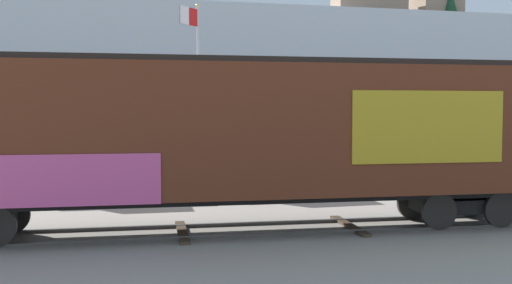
# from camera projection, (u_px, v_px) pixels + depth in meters

# --- Properties ---
(ground_plane) EXTENTS (260.00, 260.00, 0.00)m
(ground_plane) POSITION_uv_depth(u_px,v_px,m) (257.00, 230.00, 14.37)
(ground_plane) COLOR gray
(track) EXTENTS (60.01, 4.70, 0.08)m
(track) POSITION_uv_depth(u_px,v_px,m) (230.00, 230.00, 14.21)
(track) COLOR #4C4742
(track) RESTS_ON ground_plane
(freight_car) EXTENTS (17.26, 3.63, 4.30)m
(freight_car) POSITION_uv_depth(u_px,v_px,m) (228.00, 132.00, 14.07)
(freight_car) COLOR #5B2B19
(freight_car) RESTS_ON ground_plane
(flagpole) EXTENTS (1.01, 1.02, 7.83)m
(flagpole) POSITION_uv_depth(u_px,v_px,m) (195.00, 67.00, 26.14)
(flagpole) COLOR silver
(flagpole) RESTS_ON ground_plane
(hillside) EXTENTS (129.56, 33.12, 18.58)m
(hillside) POSITION_uv_depth(u_px,v_px,m) (148.00, 79.00, 71.88)
(hillside) COLOR silver
(hillside) RESTS_ON ground_plane
(parked_car_white) EXTENTS (4.70, 2.00, 1.61)m
(parked_car_white) POSITION_uv_depth(u_px,v_px,m) (104.00, 175.00, 19.42)
(parked_car_white) COLOR silver
(parked_car_white) RESTS_ON ground_plane
(parked_car_tan) EXTENTS (4.83, 1.98, 1.67)m
(parked_car_tan) POSITION_uv_depth(u_px,v_px,m) (268.00, 170.00, 20.62)
(parked_car_tan) COLOR #9E8966
(parked_car_tan) RESTS_ON ground_plane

